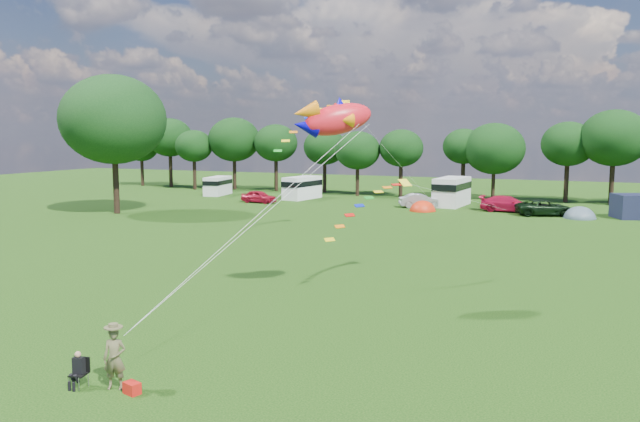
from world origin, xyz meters
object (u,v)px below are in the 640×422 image
at_px(tent_orange, 423,211).
at_px(car_c, 508,204).
at_px(big_tree, 113,120).
at_px(car_d, 545,208).
at_px(campervan_b, 302,187).
at_px(campervan_a, 218,185).
at_px(camp_chair, 79,365).
at_px(tent_greyblue, 580,218).
at_px(fish_kite, 332,119).
at_px(kite_flyer, 115,358).
at_px(campervan_c, 452,191).
at_px(car_b, 420,201).
at_px(car_a, 259,197).

bearing_deg(tent_orange, car_c, 19.16).
distance_m(big_tree, car_d, 41.81).
bearing_deg(tent_orange, campervan_b, 159.90).
xyz_separation_m(car_d, campervan_a, (-39.19, 4.78, 0.50)).
bearing_deg(camp_chair, tent_greyblue, 62.90).
height_order(big_tree, fish_kite, big_tree).
bearing_deg(camp_chair, fish_kite, 60.65).
height_order(car_d, camp_chair, car_d).
bearing_deg(campervan_b, kite_flyer, -152.11).
relative_size(big_tree, campervan_c, 2.09).
bearing_deg(big_tree, campervan_b, 60.93).
bearing_deg(car_b, tent_orange, 174.57).
bearing_deg(tent_orange, fish_kite, -82.53).
xyz_separation_m(car_a, campervan_a, (-9.06, 5.79, 0.55)).
height_order(car_d, fish_kite, fish_kite).
distance_m(campervan_a, tent_orange, 28.38).
bearing_deg(tent_greyblue, car_c, 159.85).
height_order(campervan_a, kite_flyer, campervan_a).
distance_m(car_b, campervan_a, 26.95).
xyz_separation_m(car_d, kite_flyer, (-9.39, -47.82, 0.21)).
height_order(car_a, kite_flyer, kite_flyer).
xyz_separation_m(car_a, car_c, (26.58, 2.64, 0.09)).
height_order(campervan_b, fish_kite, fish_kite).
bearing_deg(car_a, fish_kite, -141.68).
xyz_separation_m(campervan_c, fish_kite, (2.97, -41.52, 6.70)).
bearing_deg(car_d, campervan_c, 43.94).
xyz_separation_m(big_tree, campervan_a, (-0.93, 19.48, -7.77)).
xyz_separation_m(car_c, campervan_a, (-35.64, 3.15, 0.46)).
distance_m(campervan_a, campervan_c, 29.45).
relative_size(car_b, campervan_a, 0.83).
distance_m(campervan_c, tent_greyblue, 14.01).
distance_m(big_tree, fish_kite, 38.50).
relative_size(car_d, kite_flyer, 2.85).
relative_size(car_a, kite_flyer, 2.20).
bearing_deg(big_tree, fish_kite, -35.13).
distance_m(car_a, tent_greyblue, 33.20).
height_order(tent_greyblue, kite_flyer, kite_flyer).
xyz_separation_m(tent_greyblue, camp_chair, (-13.55, -47.34, 0.66)).
distance_m(car_b, fish_kite, 39.68).
height_order(tent_orange, tent_greyblue, tent_greyblue).
relative_size(tent_greyblue, camp_chair, 2.77).
relative_size(car_a, tent_greyblue, 1.32).
xyz_separation_m(car_b, tent_orange, (0.96, -2.81, -0.70)).
relative_size(camp_chair, fish_kite, 0.32).
xyz_separation_m(car_b, camp_chair, (1.93, -49.83, -0.05)).
relative_size(big_tree, tent_greyblue, 4.20).
bearing_deg(tent_orange, campervan_a, 167.99).
distance_m(big_tree, camp_chair, 44.26).
relative_size(car_c, tent_greyblue, 1.66).
bearing_deg(tent_orange, camp_chair, -88.82).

